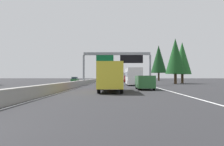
{
  "coord_description": "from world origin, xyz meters",
  "views": [
    {
      "loc": [
        -5.96,
        -5.78,
        1.58
      ],
      "look_at": [
        50.0,
        -4.78,
        2.38
      ],
      "focal_mm": 39.64,
      "sensor_mm": 36.0,
      "label": 1
    }
  ],
  "objects_px": {
    "oncoming_near": "(75,80)",
    "conifer_right_far": "(159,59)",
    "sedan_distant_a": "(115,79)",
    "pickup_far_right": "(128,79)",
    "sedan_mid_left": "(115,79)",
    "sedan_near_center": "(122,78)",
    "bus_mid_right": "(133,76)",
    "minivan_mid_center": "(145,82)",
    "sign_gantry_overhead": "(118,59)",
    "conifer_right_mid": "(182,58)",
    "conifer_right_near": "(175,56)",
    "box_truck_far_center": "(111,76)",
    "box_truck_distant_b": "(125,76)"
  },
  "relations": [
    {
      "from": "pickup_far_right",
      "to": "oncoming_near",
      "type": "xyz_separation_m",
      "value": [
        6.26,
        15.48,
        -0.23
      ]
    },
    {
      "from": "pickup_far_right",
      "to": "sedan_mid_left",
      "type": "height_order",
      "value": "pickup_far_right"
    },
    {
      "from": "sedan_mid_left",
      "to": "box_truck_distant_b",
      "type": "distance_m",
      "value": 14.98
    },
    {
      "from": "sign_gantry_overhead",
      "to": "sedan_mid_left",
      "type": "relative_size",
      "value": 2.88
    },
    {
      "from": "pickup_far_right",
      "to": "conifer_right_mid",
      "type": "bearing_deg",
      "value": -126.26
    },
    {
      "from": "conifer_right_far",
      "to": "conifer_right_near",
      "type": "bearing_deg",
      "value": 175.03
    },
    {
      "from": "pickup_far_right",
      "to": "box_truck_distant_b",
      "type": "xyz_separation_m",
      "value": [
        22.45,
        -0.08,
        0.7
      ]
    },
    {
      "from": "conifer_right_near",
      "to": "minivan_mid_center",
      "type": "bearing_deg",
      "value": 158.39
    },
    {
      "from": "bus_mid_right",
      "to": "box_truck_far_center",
      "type": "bearing_deg",
      "value": 169.91
    },
    {
      "from": "sedan_distant_a",
      "to": "sedan_near_center",
      "type": "xyz_separation_m",
      "value": [
        43.33,
        -3.6,
        0.0
      ]
    },
    {
      "from": "box_truck_far_center",
      "to": "bus_mid_right",
      "type": "bearing_deg",
      "value": -10.09
    },
    {
      "from": "bus_mid_right",
      "to": "box_truck_distant_b",
      "type": "height_order",
      "value": "bus_mid_right"
    },
    {
      "from": "minivan_mid_center",
      "to": "sign_gantry_overhead",
      "type": "bearing_deg",
      "value": 11.41
    },
    {
      "from": "sign_gantry_overhead",
      "to": "conifer_right_near",
      "type": "relative_size",
      "value": 1.29
    },
    {
      "from": "pickup_far_right",
      "to": "sedan_mid_left",
      "type": "bearing_deg",
      "value": 5.36
    },
    {
      "from": "box_truck_far_center",
      "to": "bus_mid_right",
      "type": "xyz_separation_m",
      "value": [
        20.93,
        -3.72,
        0.11
      ]
    },
    {
      "from": "conifer_right_far",
      "to": "bus_mid_right",
      "type": "bearing_deg",
      "value": 165.03
    },
    {
      "from": "sedan_distant_a",
      "to": "bus_mid_right",
      "type": "height_order",
      "value": "bus_mid_right"
    },
    {
      "from": "bus_mid_right",
      "to": "box_truck_distant_b",
      "type": "xyz_separation_m",
      "value": [
        43.08,
        -0.0,
        -0.11
      ]
    },
    {
      "from": "pickup_far_right",
      "to": "sedan_near_center",
      "type": "height_order",
      "value": "pickup_far_right"
    },
    {
      "from": "bus_mid_right",
      "to": "conifer_right_far",
      "type": "xyz_separation_m",
      "value": [
        49.88,
        -13.34,
        6.69
      ]
    },
    {
      "from": "minivan_mid_center",
      "to": "pickup_far_right",
      "type": "bearing_deg",
      "value": 0.55
    },
    {
      "from": "pickup_far_right",
      "to": "conifer_right_near",
      "type": "height_order",
      "value": "conifer_right_near"
    },
    {
      "from": "box_truck_far_center",
      "to": "oncoming_near",
      "type": "height_order",
      "value": "box_truck_far_center"
    },
    {
      "from": "bus_mid_right",
      "to": "sedan_near_center",
      "type": "bearing_deg",
      "value": 0.08
    },
    {
      "from": "conifer_right_near",
      "to": "conifer_right_far",
      "type": "bearing_deg",
      "value": -4.97
    },
    {
      "from": "pickup_far_right",
      "to": "sedan_distant_a",
      "type": "xyz_separation_m",
      "value": [
        22.38,
        3.64,
        -0.23
      ]
    },
    {
      "from": "sedan_near_center",
      "to": "bus_mid_right",
      "type": "bearing_deg",
      "value": -179.92
    },
    {
      "from": "conifer_right_near",
      "to": "bus_mid_right",
      "type": "bearing_deg",
      "value": 125.97
    },
    {
      "from": "sedan_mid_left",
      "to": "bus_mid_right",
      "type": "relative_size",
      "value": 0.38
    },
    {
      "from": "bus_mid_right",
      "to": "box_truck_distant_b",
      "type": "relative_size",
      "value": 1.35
    },
    {
      "from": "minivan_mid_center",
      "to": "sedan_near_center",
      "type": "bearing_deg",
      "value": 0.22
    },
    {
      "from": "sign_gantry_overhead",
      "to": "conifer_right_far",
      "type": "relative_size",
      "value": 0.92
    },
    {
      "from": "box_truck_far_center",
      "to": "box_truck_distant_b",
      "type": "xyz_separation_m",
      "value": [
        64.0,
        -3.73,
        0.0
      ]
    },
    {
      "from": "bus_mid_right",
      "to": "sedan_near_center",
      "type": "distance_m",
      "value": 86.35
    },
    {
      "from": "sedan_mid_left",
      "to": "sedan_near_center",
      "type": "xyz_separation_m",
      "value": [
        28.75,
        -3.43,
        0.0
      ]
    },
    {
      "from": "minivan_mid_center",
      "to": "oncoming_near",
      "type": "relative_size",
      "value": 1.14
    },
    {
      "from": "oncoming_near",
      "to": "conifer_right_far",
      "type": "bearing_deg",
      "value": 128.51
    },
    {
      "from": "sedan_distant_a",
      "to": "box_truck_distant_b",
      "type": "distance_m",
      "value": 3.83
    },
    {
      "from": "box_truck_far_center",
      "to": "pickup_far_right",
      "type": "xyz_separation_m",
      "value": [
        41.56,
        -3.65,
        -0.7
      ]
    },
    {
      "from": "sedan_mid_left",
      "to": "conifer_right_mid",
      "type": "bearing_deg",
      "value": -161.01
    },
    {
      "from": "pickup_far_right",
      "to": "conifer_right_far",
      "type": "distance_m",
      "value": 33.04
    },
    {
      "from": "conifer_right_far",
      "to": "conifer_right_mid",
      "type": "bearing_deg",
      "value": 178.44
    },
    {
      "from": "conifer_right_far",
      "to": "sedan_distant_a",
      "type": "bearing_deg",
      "value": 111.93
    },
    {
      "from": "pickup_far_right",
      "to": "minivan_mid_center",
      "type": "bearing_deg",
      "value": -179.45
    },
    {
      "from": "sedan_mid_left",
      "to": "oncoming_near",
      "type": "xyz_separation_m",
      "value": [
        -30.71,
        12.01,
        0.0
      ]
    },
    {
      "from": "sedan_near_center",
      "to": "conifer_right_far",
      "type": "distance_m",
      "value": 39.63
    },
    {
      "from": "box_truck_far_center",
      "to": "oncoming_near",
      "type": "xyz_separation_m",
      "value": [
        47.82,
        11.83,
        -0.93
      ]
    },
    {
      "from": "minivan_mid_center",
      "to": "conifer_right_far",
      "type": "relative_size",
      "value": 0.36
    },
    {
      "from": "pickup_far_right",
      "to": "oncoming_near",
      "type": "relative_size",
      "value": 1.27
    }
  ]
}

